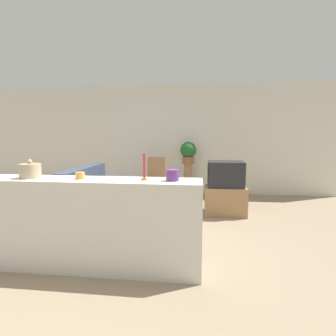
% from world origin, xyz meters
% --- Properties ---
extents(ground_plane, '(14.00, 14.00, 0.00)m').
position_xyz_m(ground_plane, '(0.00, 0.00, 0.00)').
color(ground_plane, gray).
extents(wall_back, '(9.00, 0.06, 2.70)m').
position_xyz_m(wall_back, '(0.00, 3.43, 1.35)').
color(wall_back, silver).
rests_on(wall_back, ground_plane).
extents(couch, '(0.98, 1.63, 0.89)m').
position_xyz_m(couch, '(-0.48, 1.21, 0.31)').
color(couch, '#384256').
rests_on(couch, ground_plane).
extents(tv_stand, '(0.74, 0.57, 0.52)m').
position_xyz_m(tv_stand, '(1.69, 1.70, 0.26)').
color(tv_stand, '#9E754C').
rests_on(tv_stand, ground_plane).
extents(television, '(0.65, 0.49, 0.46)m').
position_xyz_m(television, '(1.69, 1.70, 0.75)').
color(television, '#232328').
rests_on(television, tv_stand).
extents(wooden_chair, '(0.44, 0.44, 0.97)m').
position_xyz_m(wooden_chair, '(0.24, 2.62, 0.51)').
color(wooden_chair, '#9E754C').
rests_on(wooden_chair, ground_plane).
extents(plant_stand, '(0.18, 0.18, 0.78)m').
position_xyz_m(plant_stand, '(0.95, 3.12, 0.39)').
color(plant_stand, '#9E754C').
rests_on(plant_stand, ground_plane).
extents(potted_plant, '(0.38, 0.38, 0.52)m').
position_xyz_m(potted_plant, '(0.95, 3.12, 1.06)').
color(potted_plant, '#8E5B3D').
rests_on(potted_plant, plant_stand).
extents(foreground_counter, '(2.48, 0.44, 0.99)m').
position_xyz_m(foreground_counter, '(0.00, -0.51, 0.50)').
color(foreground_counter, silver).
rests_on(foreground_counter, ground_plane).
extents(decorative_bowl, '(0.23, 0.23, 0.20)m').
position_xyz_m(decorative_bowl, '(-0.63, -0.51, 1.07)').
color(decorative_bowl, tan).
rests_on(decorative_bowl, foreground_counter).
extents(candle_jar, '(0.10, 0.10, 0.07)m').
position_xyz_m(candle_jar, '(-0.06, -0.51, 1.03)').
color(candle_jar, gold).
rests_on(candle_jar, foreground_counter).
extents(candlestick, '(0.07, 0.07, 0.28)m').
position_xyz_m(candlestick, '(0.64, -0.51, 1.08)').
color(candlestick, '#B7933D').
rests_on(candlestick, foreground_counter).
extents(coffee_tin, '(0.13, 0.13, 0.12)m').
position_xyz_m(coffee_tin, '(0.93, -0.51, 1.05)').
color(coffee_tin, '#66337F').
rests_on(coffee_tin, foreground_counter).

